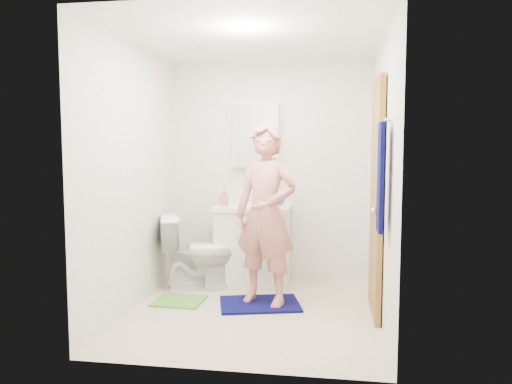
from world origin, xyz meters
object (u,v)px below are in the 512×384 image
toilet (198,252)px  toothbrush_cup (279,200)px  man (266,215)px  medicine_cabinet (256,135)px  towel (381,178)px  soap_dispenser (224,197)px  vanity_cabinet (253,247)px

toilet → toothbrush_cup: size_ratio=5.79×
man → toilet: bearing=170.3°
medicine_cabinet → toilet: size_ratio=0.90×
towel → man: man is taller
towel → soap_dispenser: bearing=136.5°
toothbrush_cup → man: bearing=-92.2°
man → vanity_cabinet: bearing=128.1°
medicine_cabinet → man: medicine_cabinet is taller
towel → soap_dispenser: (-1.48, 1.40, -0.31)m
vanity_cabinet → man: bearing=-72.2°
soap_dispenser → man: size_ratio=0.11×
towel → toilet: bearing=144.8°
vanity_cabinet → soap_dispenser: soap_dispenser is taller
soap_dispenser → toilet: bearing=-139.8°
toothbrush_cup → man: (-0.03, -0.81, -0.05)m
vanity_cabinet → medicine_cabinet: size_ratio=1.14×
soap_dispenser → man: (0.53, -0.64, -0.09)m
vanity_cabinet → toothbrush_cup: size_ratio=5.98×
medicine_cabinet → soap_dispenser: bearing=-134.3°
toilet → vanity_cabinet: bearing=-81.3°
vanity_cabinet → toothbrush_cup: toothbrush_cup is taller
toothbrush_cup → man: man is taller
vanity_cabinet → towel: towel is taller
toilet → man: (0.76, -0.44, 0.46)m
vanity_cabinet → soap_dispenser: size_ratio=4.39×
toilet → towel: bearing=-144.1°
toothbrush_cup → medicine_cabinet: bearing=153.4°
toothbrush_cup → man: 0.82m
towel → toothbrush_cup: bearing=120.2°
towel → toilet: (-1.71, 1.21, -0.86)m
medicine_cabinet → toilet: (-0.53, -0.50, -1.21)m
vanity_cabinet → towel: (1.18, -1.48, 0.85)m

